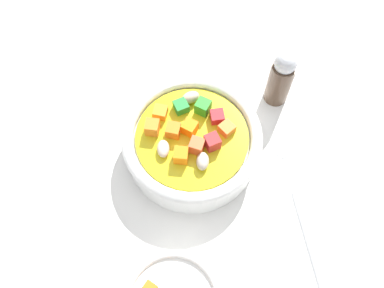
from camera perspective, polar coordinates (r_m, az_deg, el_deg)
ground_plane at (r=55.27cm, az=0.00°, el=-1.49°), size 140.00×140.00×2.00cm
soup_bowl_main at (r=51.89cm, az=-0.01°, el=0.23°), size 16.50×16.50×6.05cm
spoon at (r=53.07cm, az=13.70°, el=-7.31°), size 4.69×20.06×0.82cm
pepper_shaker at (r=55.64cm, az=11.59°, el=8.52°), size 3.10×3.10×8.87cm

